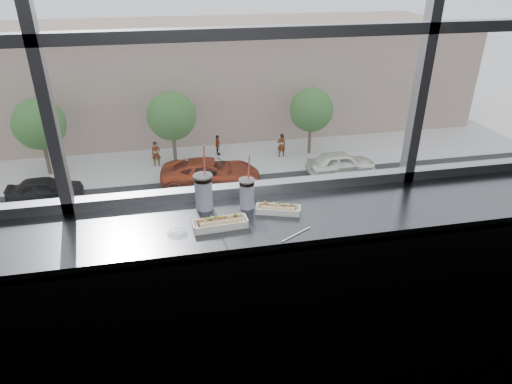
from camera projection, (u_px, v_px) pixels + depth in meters
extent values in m
plane|color=black|center=(249.00, 269.00, 2.93)|extent=(6.00, 0.00, 6.00)
cube|color=#515357|center=(258.00, 221.00, 2.45)|extent=(6.00, 0.55, 0.06)
cube|color=#515357|center=(267.00, 327.00, 2.47)|extent=(6.00, 0.04, 1.04)
cube|color=white|center=(220.00, 227.00, 2.34)|extent=(0.29, 0.11, 0.01)
cube|color=white|center=(220.00, 224.00, 2.33)|extent=(0.29, 0.11, 0.04)
cylinder|color=tan|center=(220.00, 222.00, 2.33)|extent=(0.22, 0.06, 0.05)
cylinder|color=brown|center=(220.00, 220.00, 2.32)|extent=(0.23, 0.05, 0.03)
cube|color=white|center=(278.00, 212.00, 2.48)|extent=(0.25, 0.15, 0.01)
cube|color=white|center=(278.00, 209.00, 2.47)|extent=(0.25, 0.15, 0.03)
cylinder|color=tan|center=(278.00, 208.00, 2.47)|extent=(0.19, 0.10, 0.04)
cylinder|color=brown|center=(278.00, 207.00, 2.46)|extent=(0.19, 0.09, 0.03)
cylinder|color=white|center=(204.00, 193.00, 2.48)|extent=(0.10, 0.10, 0.19)
cylinder|color=black|center=(203.00, 179.00, 2.44)|extent=(0.10, 0.10, 0.02)
cylinder|color=silver|center=(203.00, 176.00, 2.43)|extent=(0.10, 0.10, 0.01)
cylinder|color=#DF4F52|center=(204.00, 161.00, 2.39)|extent=(0.01, 0.05, 0.20)
cylinder|color=white|center=(247.00, 194.00, 2.50)|extent=(0.08, 0.08, 0.16)
cylinder|color=black|center=(247.00, 182.00, 2.46)|extent=(0.08, 0.08, 0.02)
cylinder|color=silver|center=(247.00, 180.00, 2.46)|extent=(0.09, 0.09, 0.01)
cylinder|color=#DF4F52|center=(249.00, 168.00, 2.42)|extent=(0.01, 0.04, 0.17)
cylinder|color=white|center=(296.00, 234.00, 2.28)|extent=(0.18, 0.11, 0.01)
ellipsoid|color=silver|center=(177.00, 232.00, 2.28)|extent=(0.10, 0.07, 0.02)
plane|color=#BBBBBB|center=(170.00, 102.00, 46.06)|extent=(120.00, 120.00, 0.00)
cube|color=black|center=(185.00, 220.00, 25.65)|extent=(80.00, 10.00, 0.06)
cube|color=#BBBBBB|center=(178.00, 164.00, 32.60)|extent=(80.00, 6.00, 0.04)
cube|color=gray|center=(169.00, 75.00, 39.43)|extent=(50.00, 14.00, 8.00)
imported|color=black|center=(44.00, 185.00, 27.24)|extent=(2.75, 6.04, 1.98)
imported|color=#A12C0B|center=(211.00, 169.00, 28.91)|extent=(3.83, 7.31, 2.33)
imported|color=#2C4BA7|center=(451.00, 213.00, 24.07)|extent=(3.30, 6.85, 2.22)
imported|color=#5D0C1E|center=(203.00, 240.00, 21.75)|extent=(3.38, 7.07, 2.29)
imported|color=beige|center=(338.00, 226.00, 22.96)|extent=(3.19, 6.88, 2.24)
imported|color=white|center=(341.00, 160.00, 30.50)|extent=(2.65, 6.34, 2.11)
imported|color=#66605B|center=(218.00, 143.00, 33.55)|extent=(0.62, 0.82, 1.85)
imported|color=#66605B|center=(281.00, 143.00, 33.22)|extent=(0.94, 0.71, 2.12)
imported|color=#66605B|center=(156.00, 151.00, 31.79)|extent=(0.94, 0.70, 2.11)
cylinder|color=#47382B|center=(47.00, 157.00, 30.51)|extent=(0.25, 0.25, 2.52)
sphere|color=#346A2A|center=(39.00, 124.00, 29.44)|extent=(3.36, 3.36, 3.36)
cylinder|color=#47382B|center=(175.00, 148.00, 31.99)|extent=(0.25, 0.25, 2.52)
sphere|color=#346A2A|center=(172.00, 116.00, 30.92)|extent=(3.36, 3.36, 3.36)
cylinder|color=#47382B|center=(310.00, 138.00, 33.76)|extent=(0.24, 0.24, 2.38)
sphere|color=#346A2A|center=(311.00, 110.00, 32.75)|extent=(3.17, 3.17, 3.17)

